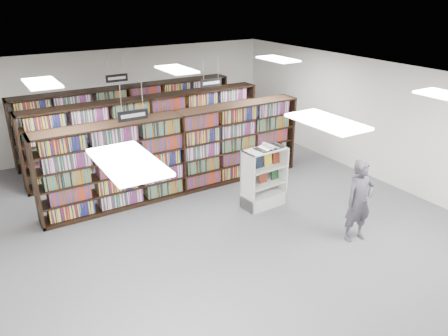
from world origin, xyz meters
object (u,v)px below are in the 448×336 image
endcap_display (263,187)px  shopper (359,201)px  bookshelf_row_near (180,153)px  open_book (269,147)px

endcap_display → shopper: (0.75, -2.29, 0.40)m
endcap_display → shopper: shopper is taller
bookshelf_row_near → shopper: bookshelf_row_near is taller
endcap_display → open_book: bearing=-19.6°
endcap_display → bookshelf_row_near: bearing=124.9°
endcap_display → shopper: size_ratio=0.83×
bookshelf_row_near → open_book: size_ratio=10.03×
endcap_display → shopper: 2.45m
endcap_display → shopper: bearing=-74.9°
bookshelf_row_near → open_book: 2.33m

